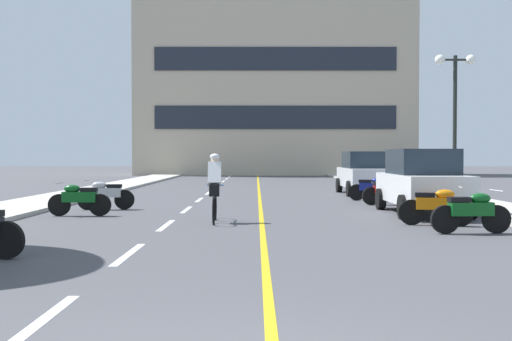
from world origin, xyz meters
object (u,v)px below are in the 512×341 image
object	(u,v)px
motorcycle_2	(474,211)
motorcycle_3	(438,205)
motorcycle_4	(81,199)
motorcycle_5	(108,194)
street_lamp_mid	(457,93)
motorcycle_6	(390,191)
parked_car_near	(424,181)
parked_car_mid	(366,173)
cyclist_rider	(216,186)
motorcycle_7	(374,188)

from	to	relation	value
motorcycle_2	motorcycle_3	world-z (taller)	same
motorcycle_4	motorcycle_5	world-z (taller)	same
street_lamp_mid	motorcycle_6	xyz separation A→B (m)	(-2.73, -1.50, -3.40)
parked_car_near	motorcycle_3	xyz separation A→B (m)	(-0.43, -2.72, -0.44)
parked_car_mid	motorcycle_3	distance (m)	11.23
motorcycle_6	street_lamp_mid	bearing A→B (deg)	28.75
parked_car_near	motorcycle_3	bearing A→B (deg)	-98.90
motorcycle_5	motorcycle_6	bearing A→B (deg)	10.92
street_lamp_mid	cyclist_rider	world-z (taller)	street_lamp_mid
motorcycle_2	motorcycle_4	bearing A→B (deg)	158.88
parked_car_near	motorcycle_5	size ratio (longest dim) A/B	2.47
cyclist_rider	parked_car_near	bearing A→B (deg)	19.45
motorcycle_7	motorcycle_3	bearing A→B (deg)	-90.04
street_lamp_mid	motorcycle_5	size ratio (longest dim) A/B	3.01
motorcycle_6	motorcycle_7	distance (m)	1.71
motorcycle_7	cyclist_rider	distance (m)	8.58
parked_car_near	motorcycle_6	size ratio (longest dim) A/B	2.47
motorcycle_3	motorcycle_5	distance (m)	9.68
motorcycle_3	motorcycle_2	bearing A→B (deg)	-78.29
motorcycle_6	motorcycle_3	bearing A→B (deg)	-91.67
motorcycle_5	motorcycle_7	size ratio (longest dim) A/B	1.03
parked_car_mid	motorcycle_7	distance (m)	3.76
motorcycle_7	cyclist_rider	size ratio (longest dim) A/B	0.94
street_lamp_mid	cyclist_rider	bearing A→B (deg)	-141.09
motorcycle_2	motorcycle_6	xyz separation A→B (m)	(-0.12, 7.21, 0.00)
street_lamp_mid	motorcycle_7	world-z (taller)	street_lamp_mid
parked_car_near	motorcycle_2	bearing A→B (deg)	-91.84
parked_car_near	motorcycle_7	distance (m)	4.81
parked_car_mid	motorcycle_3	world-z (taller)	parked_car_mid
motorcycle_2	motorcycle_4	distance (m)	9.98
motorcycle_4	motorcycle_5	xyz separation A→B (m)	(0.23, 1.89, 0.00)
motorcycle_3	cyclist_rider	world-z (taller)	cyclist_rider
motorcycle_2	motorcycle_5	size ratio (longest dim) A/B	1.00
motorcycle_3	motorcycle_7	world-z (taller)	same
motorcycle_6	motorcycle_7	xyz separation A→B (m)	(-0.16, 1.70, 0.00)
motorcycle_4	motorcycle_6	size ratio (longest dim) A/B	1.00
motorcycle_2	motorcycle_6	bearing A→B (deg)	90.99
motorcycle_4	motorcycle_6	bearing A→B (deg)	21.47
motorcycle_3	motorcycle_5	world-z (taller)	same
parked_car_mid	motorcycle_3	bearing A→B (deg)	-91.97
motorcycle_3	motorcycle_6	xyz separation A→B (m)	(0.17, 5.79, 0.00)
motorcycle_5	motorcycle_6	xyz separation A→B (m)	(8.96, 1.73, 0.00)
motorcycle_5	motorcycle_7	bearing A→B (deg)	21.33
parked_car_mid	cyclist_rider	bearing A→B (deg)	-118.19
motorcycle_2	motorcycle_3	size ratio (longest dim) A/B	1.01
parked_car_mid	motorcycle_4	world-z (taller)	parked_car_mid
parked_car_mid	motorcycle_4	distance (m)	13.05
motorcycle_3	motorcycle_4	size ratio (longest dim) A/B	0.99
parked_car_mid	cyclist_rider	size ratio (longest dim) A/B	2.38
parked_car_mid	motorcycle_2	distance (m)	12.64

